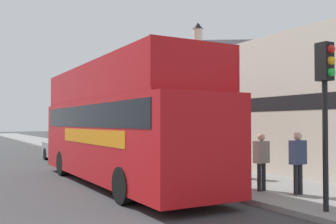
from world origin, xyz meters
The scene contains 10 objects.
sidewalk centered at (7.93, 18.00, 0.07)m, with size 3.99×108.00×0.14m.
brick_terrace_rear centered at (12.92, 21.91, 4.22)m, with size 6.00×23.28×8.44m.
tour_bus centered at (4.25, 7.49, 1.81)m, with size 2.51×10.52×4.01m.
parked_car_ahead_of_bus centered at (4.81, 16.32, 0.71)m, with size 1.81×4.40×1.50m.
pedestrian_second centered at (7.52, 2.58, 1.16)m, with size 0.44×0.24×1.69m.
pedestrian_third centered at (7.04, 3.48, 1.13)m, with size 0.43×0.24×1.64m.
traffic_signal centered at (6.49, 0.82, 2.87)m, with size 0.28×0.42×3.73m.
lamp_post_nearest centered at (6.33, 5.69, 3.72)m, with size 0.35×0.35×5.25m.
lamp_post_second centered at (6.34, 14.17, 3.22)m, with size 0.35×0.35×4.44m.
litter_bin centered at (8.26, 5.77, 0.65)m, with size 0.48×0.48×0.96m.
Camera 1 is at (-0.77, -5.05, 2.09)m, focal length 42.00 mm.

